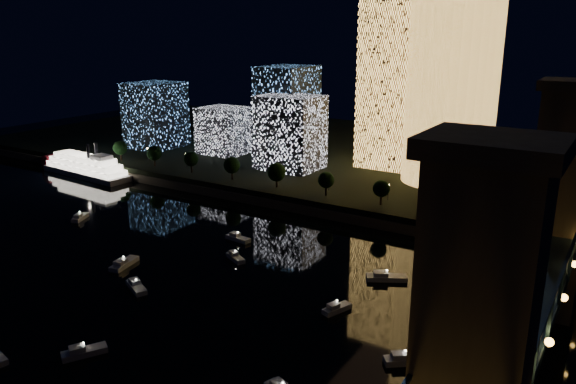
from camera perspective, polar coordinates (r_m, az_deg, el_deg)
name	(u,v)px	position (r m, az deg, el deg)	size (l,w,h in m)	color
ground	(165,330)	(121.48, -12.35, -13.50)	(520.00, 520.00, 0.00)	black
far_bank	(424,165)	(252.36, 13.66, 2.73)	(420.00, 160.00, 5.00)	black
seawall	(344,215)	(182.79, 5.72, -2.34)	(420.00, 6.00, 3.00)	#6B5E4C
tower_cylindrical	(453,69)	(210.74, 16.45, 11.94)	(34.00, 34.00, 81.79)	#FEB751
tower_rectangular	(392,82)	(231.88, 10.50, 10.94)	(21.45, 21.45, 68.25)	#FEB751
midrise_blocks	(240,120)	(249.82, -4.90, 7.30)	(100.02, 40.76, 39.28)	white
truss_bridge	(509,341)	(89.47, 21.50, -13.93)	(13.00, 266.00, 50.00)	navy
riverboat	(82,166)	(252.28, -20.16, 2.50)	(50.42, 13.91, 15.01)	silver
motorboats	(181,290)	(135.67, -10.86, -9.70)	(125.21, 77.29, 2.78)	silver
esplanade_trees	(258,169)	(203.94, -3.08, 2.31)	(165.64, 6.71, 8.85)	black
street_lamps	(276,171)	(206.87, -1.19, 2.12)	(132.70, 0.70, 5.65)	black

